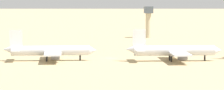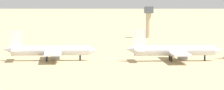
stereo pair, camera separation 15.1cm
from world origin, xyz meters
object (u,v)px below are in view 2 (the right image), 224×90
at_px(parked_jet_white_3, 49,51).
at_px(control_tower, 149,19).
at_px(parked_jet_white_4, 173,51).
at_px(light_pole_mid, 147,19).

relative_size(parked_jet_white_3, control_tower, 2.00).
bearing_deg(control_tower, parked_jet_white_3, -112.08).
xyz_separation_m(parked_jet_white_4, light_pole_mid, (3.53, 140.78, 5.93)).
height_order(control_tower, light_pole_mid, control_tower).
bearing_deg(parked_jet_white_3, parked_jet_white_4, -6.23).
bearing_deg(parked_jet_white_3, light_pole_mid, 67.47).
bearing_deg(light_pole_mid, control_tower, -92.56).
xyz_separation_m(parked_jet_white_3, light_pole_mid, (51.19, 137.32, 6.06)).
distance_m(parked_jet_white_4, control_tower, 128.45).
relative_size(parked_jet_white_4, control_tower, 2.07).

